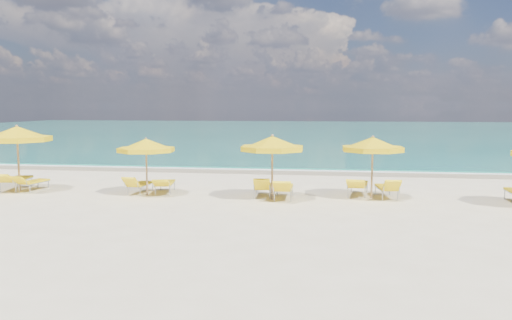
# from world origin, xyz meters

# --- Properties ---
(ground_plane) EXTENTS (120.00, 120.00, 0.00)m
(ground_plane) POSITION_xyz_m (0.00, 0.00, 0.00)
(ground_plane) COLOR beige
(ocean) EXTENTS (120.00, 80.00, 0.30)m
(ocean) POSITION_xyz_m (0.00, 48.00, 0.00)
(ocean) COLOR #136F5E
(ocean) RESTS_ON ground
(wet_sand_band) EXTENTS (120.00, 2.60, 0.01)m
(wet_sand_band) POSITION_xyz_m (0.00, 7.40, 0.00)
(wet_sand_band) COLOR tan
(wet_sand_band) RESTS_ON ground
(foam_line) EXTENTS (120.00, 1.20, 0.03)m
(foam_line) POSITION_xyz_m (0.00, 8.20, 0.00)
(foam_line) COLOR white
(foam_line) RESTS_ON ground
(whitecap_near) EXTENTS (14.00, 0.36, 0.05)m
(whitecap_near) POSITION_xyz_m (-6.00, 17.00, 0.00)
(whitecap_near) COLOR white
(whitecap_near) RESTS_ON ground
(whitecap_far) EXTENTS (18.00, 0.30, 0.05)m
(whitecap_far) POSITION_xyz_m (8.00, 24.00, 0.00)
(whitecap_far) COLOR white
(whitecap_far) RESTS_ON ground
(umbrella_2) EXTENTS (2.93, 2.93, 2.56)m
(umbrella_2) POSITION_xyz_m (-9.01, 0.08, 2.18)
(umbrella_2) COLOR #A47E52
(umbrella_2) RESTS_ON ground
(umbrella_3) EXTENTS (2.59, 2.59, 2.13)m
(umbrella_3) POSITION_xyz_m (-3.83, -0.03, 1.82)
(umbrella_3) COLOR #A47E52
(umbrella_3) RESTS_ON ground
(umbrella_4) EXTENTS (2.97, 2.97, 2.29)m
(umbrella_4) POSITION_xyz_m (0.83, -0.23, 1.95)
(umbrella_4) COLOR #A47E52
(umbrella_4) RESTS_ON ground
(umbrella_5) EXTENTS (2.92, 2.92, 2.24)m
(umbrella_5) POSITION_xyz_m (4.30, 0.52, 1.91)
(umbrella_5) COLOR #A47E52
(umbrella_5) RESTS_ON ground
(lounger_2_left) EXTENTS (0.93, 2.12, 0.80)m
(lounger_2_left) POSITION_xyz_m (-9.36, 0.37, 0.24)
(lounger_2_left) COLOR #A5A8AD
(lounger_2_left) RESTS_ON ground
(lounger_2_right) EXTENTS (0.72, 1.69, 0.70)m
(lounger_2_right) POSITION_xyz_m (-8.59, 0.32, 0.20)
(lounger_2_right) COLOR #A5A8AD
(lounger_2_right) RESTS_ON ground
(lounger_3_left) EXTENTS (0.67, 1.66, 0.75)m
(lounger_3_left) POSITION_xyz_m (-4.25, 0.34, 0.20)
(lounger_3_left) COLOR #A5A8AD
(lounger_3_left) RESTS_ON ground
(lounger_3_right) EXTENTS (0.89, 1.92, 0.69)m
(lounger_3_right) POSITION_xyz_m (-3.33, 0.51, 0.22)
(lounger_3_right) COLOR #A5A8AD
(lounger_3_right) RESTS_ON ground
(lounger_4_left) EXTENTS (0.73, 1.77, 0.82)m
(lounger_4_left) POSITION_xyz_m (0.43, 0.31, 0.22)
(lounger_4_left) COLOR #A5A8AD
(lounger_4_left) RESTS_ON ground
(lounger_4_right) EXTENTS (0.69, 1.91, 0.81)m
(lounger_4_right) POSITION_xyz_m (1.21, 0.01, 0.23)
(lounger_4_right) COLOR #A5A8AD
(lounger_4_right) RESTS_ON ground
(lounger_5_left) EXTENTS (0.91, 2.09, 0.78)m
(lounger_5_left) POSITION_xyz_m (3.84, 1.03, 0.24)
(lounger_5_left) COLOR #A5A8AD
(lounger_5_left) RESTS_ON ground
(lounger_5_right) EXTENTS (0.78, 1.78, 0.81)m
(lounger_5_right) POSITION_xyz_m (4.84, 0.72, 0.22)
(lounger_5_right) COLOR #A5A8AD
(lounger_5_right) RESTS_ON ground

